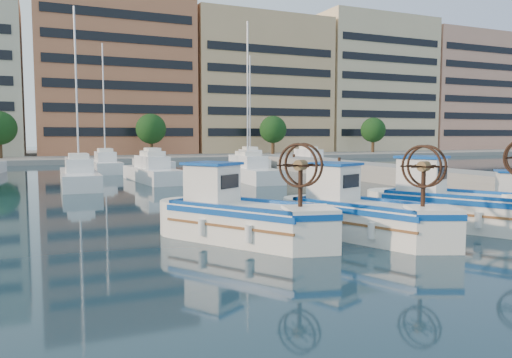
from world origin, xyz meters
name	(u,v)px	position (x,y,z in m)	size (l,w,h in m)	color
ground	(374,238)	(0.00, 0.00, 0.00)	(300.00, 300.00, 0.00)	#1B3546
quay	(474,183)	(13.00, 8.00, 0.60)	(3.00, 60.00, 1.20)	gray
waterfront	(168,86)	(9.23, 65.04, 11.10)	(180.00, 40.00, 25.60)	gray
hill_east	(509,145)	(140.00, 110.00, 0.00)	(160.00, 160.00, 50.00)	slate
yacht_marina	(122,170)	(-3.80, 27.70, 0.53)	(39.36, 22.70, 11.50)	white
fishing_boat_a	(241,214)	(-4.16, 1.29, 0.86)	(4.23, 5.09, 3.10)	white
fishing_boat_b	(362,212)	(-0.39, 0.18, 0.84)	(3.55, 5.05, 3.05)	white
fishing_boat_c	(454,203)	(3.72, 0.31, 0.89)	(4.24, 5.36, 3.24)	white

